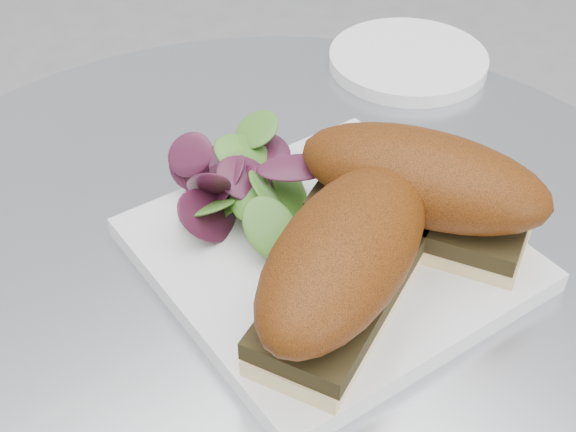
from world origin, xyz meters
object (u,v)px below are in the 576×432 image
Objects in this scene: plate at (329,254)px; saucer at (408,60)px; sandwich_left at (344,262)px; sandwich_right at (421,187)px.

saucer is at bearing 34.39° from plate.
sandwich_left is (-0.03, -0.05, 0.05)m from plate.
sandwich_right is 0.27m from saucer.
plate is at bearing -142.79° from sandwich_right.
plate is 0.08m from sandwich_left.
plate is at bearing -145.61° from saucer.
sandwich_left is 0.10m from sandwich_right.
sandwich_right reaches higher than plate.
sandwich_left is at bearing -141.74° from saucer.
sandwich_left and sandwich_right have the same top height.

